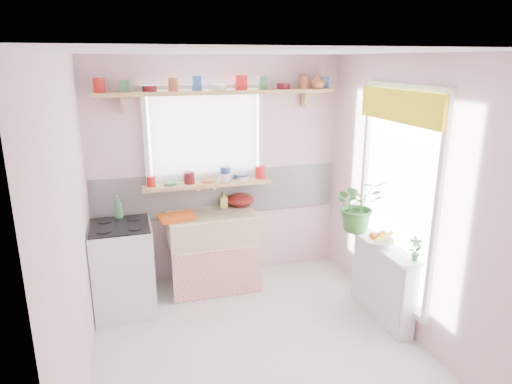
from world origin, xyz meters
name	(u,v)px	position (x,y,z in m)	size (l,w,h in m)	color
room	(298,171)	(0.66, 0.86, 1.37)	(3.20, 3.20, 3.20)	silver
sink_unit	(213,250)	(-0.15, 1.29, 0.43)	(0.95, 0.65, 1.11)	white
cooker	(123,268)	(-1.10, 1.05, 0.46)	(0.58, 0.58, 0.93)	white
radiator_ledge	(383,280)	(1.30, 0.20, 0.40)	(0.22, 0.95, 0.78)	white
windowsill	(208,184)	(-0.15, 1.48, 1.14)	(1.40, 0.22, 0.04)	tan
pine_shelf	(219,92)	(0.00, 1.47, 2.12)	(2.52, 0.24, 0.04)	tan
shelf_crockery	(219,85)	(0.00, 1.47, 2.20)	(2.47, 0.11, 0.12)	red
sill_crockery	(206,177)	(-0.17, 1.48, 1.22)	(1.35, 0.11, 0.12)	red
dish_tray	(177,217)	(-0.53, 1.26, 0.87)	(0.36, 0.27, 0.04)	#D05012
colander	(241,200)	(0.22, 1.50, 0.92)	(0.31, 0.31, 0.14)	maroon
jade_plant	(358,205)	(1.21, 0.60, 1.05)	(0.49, 0.42, 0.54)	#306829
fruit_bowl	(379,242)	(1.21, 0.19, 0.81)	(0.28, 0.28, 0.07)	silver
herb_pot	(416,249)	(1.33, -0.20, 0.88)	(0.12, 0.08, 0.22)	#2C6F31
soap_bottle_sink	(224,199)	(0.03, 1.50, 0.94)	(0.08, 0.08, 0.18)	#D8C660
sill_cup	(225,178)	(0.03, 1.42, 1.21)	(0.13, 0.13, 0.10)	silver
sill_bowl	(241,176)	(0.24, 1.54, 1.19)	(0.18, 0.18, 0.06)	#2F4D99
shelf_vase	(318,81)	(1.08, 1.41, 2.22)	(0.16, 0.16, 0.16)	#B26436
cooker_bottle	(118,207)	(-1.10, 1.27, 1.03)	(0.09, 0.09, 0.23)	#3E7D4F
fruit	(379,236)	(1.22, 0.19, 0.87)	(0.20, 0.14, 0.10)	orange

